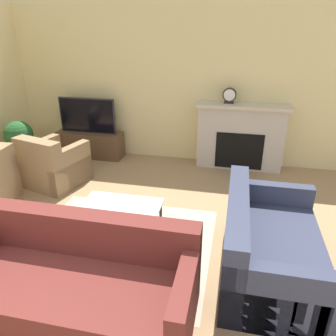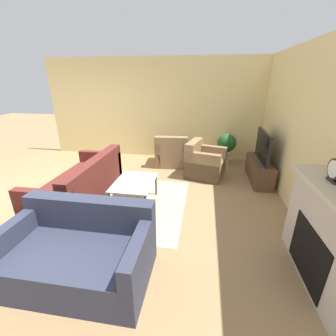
% 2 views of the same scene
% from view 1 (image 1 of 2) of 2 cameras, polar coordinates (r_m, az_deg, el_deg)
% --- Properties ---
extents(wall_back, '(8.10, 0.06, 2.70)m').
position_cam_1_polar(wall_back, '(5.98, -2.53, 14.37)').
color(wall_back, beige).
rests_on(wall_back, ground_plane).
extents(area_rug, '(2.11, 1.88, 0.00)m').
position_cam_1_polar(area_rug, '(3.95, -8.49, -12.95)').
color(area_rug, '#B7A88E').
rests_on(area_rug, ground_plane).
extents(fireplace, '(1.56, 0.41, 1.12)m').
position_cam_1_polar(fireplace, '(5.77, 12.49, 5.64)').
color(fireplace, '#BCB2A3').
rests_on(fireplace, ground_plane).
extents(tv_stand, '(1.24, 0.38, 0.48)m').
position_cam_1_polar(tv_stand, '(6.39, -13.38, 4.05)').
color(tv_stand, brown).
rests_on(tv_stand, ground_plane).
extents(tv, '(1.06, 0.06, 0.64)m').
position_cam_1_polar(tv, '(6.22, -13.88, 8.87)').
color(tv, '#232328').
rests_on(tv, tv_stand).
extents(couch_sectional, '(2.03, 0.91, 0.82)m').
position_cam_1_polar(couch_sectional, '(3.10, -15.40, -19.10)').
color(couch_sectional, '#5B231E').
rests_on(couch_sectional, ground_plane).
extents(couch_loveseat, '(0.95, 1.59, 0.82)m').
position_cam_1_polar(couch_loveseat, '(3.52, 16.84, -13.25)').
color(couch_loveseat, '#33384C').
rests_on(couch_loveseat, ground_plane).
extents(armchair_accent, '(0.95, 0.97, 0.82)m').
position_cam_1_polar(armchair_accent, '(5.39, -19.25, 0.24)').
color(armchair_accent, '#8C704C').
rests_on(armchair_accent, ground_plane).
extents(coffee_table, '(0.91, 0.68, 0.45)m').
position_cam_1_polar(coffee_table, '(3.76, -8.63, -7.61)').
color(coffee_table, '#333338').
rests_on(coffee_table, ground_plane).
extents(potted_plant, '(0.48, 0.48, 0.81)m').
position_cam_1_polar(potted_plant, '(6.28, -24.50, 4.94)').
color(potted_plant, beige).
rests_on(potted_plant, ground_plane).
extents(mantel_clock, '(0.23, 0.07, 0.26)m').
position_cam_1_polar(mantel_clock, '(5.61, 10.65, 12.33)').
color(mantel_clock, '#28231E').
rests_on(mantel_clock, fireplace).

